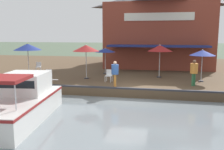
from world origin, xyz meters
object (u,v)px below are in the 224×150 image
patio_umbrella_mid_patio_right (28,47)px  cafe_chair_beside_entrance (49,75)px  motorboat_fourth_along (24,101)px  patio_umbrella_back_row (160,48)px  waterfront_restaurant (159,26)px  tree_downstream_bank (196,27)px  patio_umbrella_by_entrance (105,50)px  cafe_chair_mid_patio (38,66)px  cafe_chair_under_first_umbrella (109,75)px  person_mid_patio (115,71)px  person_at_quay_edge (194,70)px  patio_umbrella_near_quay_edge (202,53)px  patio_umbrella_mid_patio_left (86,48)px  tree_upstream_bank (172,19)px

patio_umbrella_mid_patio_right → cafe_chair_beside_entrance: 4.63m
cafe_chair_beside_entrance → motorboat_fourth_along: (5.84, 1.49, -0.27)m
patio_umbrella_back_row → cafe_chair_beside_entrance: patio_umbrella_back_row is taller
waterfront_restaurant → tree_downstream_bank: waterfront_restaurant is taller
patio_umbrella_by_entrance → patio_umbrella_mid_patio_right: size_ratio=0.85×
cafe_chair_mid_patio → motorboat_fourth_along: 11.14m
tree_downstream_bank → waterfront_restaurant: bearing=-37.9°
cafe_chair_under_first_umbrella → person_mid_patio: bearing=25.2°
patio_umbrella_mid_patio_right → person_at_quay_edge: patio_umbrella_mid_patio_right is taller
patio_umbrella_near_quay_edge → patio_umbrella_by_entrance: bearing=-106.6°
patio_umbrella_mid_patio_right → patio_umbrella_mid_patio_left: (1.22, 5.44, 0.01)m
waterfront_restaurant → motorboat_fourth_along: (17.82, -5.94, -4.03)m
patio_umbrella_by_entrance → cafe_chair_mid_patio: size_ratio=2.60×
patio_umbrella_by_entrance → person_at_quay_edge: patio_umbrella_by_entrance is taller
tree_upstream_bank → patio_umbrella_near_quay_edge: bearing=7.5°
cafe_chair_under_first_umbrella → cafe_chair_mid_patio: bearing=-116.2°
patio_umbrella_near_quay_edge → motorboat_fourth_along: bearing=-49.1°
patio_umbrella_near_quay_edge → person_mid_patio: (2.84, -5.68, -1.02)m
patio_umbrella_near_quay_edge → person_at_quay_edge: (1.67, -0.71, -0.97)m
patio_umbrella_mid_patio_left → motorboat_fourth_along: patio_umbrella_mid_patio_left is taller
cafe_chair_mid_patio → patio_umbrella_near_quay_edge: bearing=80.5°
patio_umbrella_back_row → person_at_quay_edge: patio_umbrella_back_row is taller
patio_umbrella_mid_patio_left → cafe_chair_under_first_umbrella: 2.79m
waterfront_restaurant → cafe_chair_under_first_umbrella: waterfront_restaurant is taller
patio_umbrella_near_quay_edge → tree_upstream_bank: size_ratio=0.31×
patio_umbrella_back_row → person_mid_patio: size_ratio=1.56×
patio_umbrella_by_entrance → patio_umbrella_back_row: patio_umbrella_back_row is taller
person_at_quay_edge → tree_upstream_bank: tree_upstream_bank is taller
patio_umbrella_mid_patio_left → cafe_chair_mid_patio: 6.23m
cafe_chair_under_first_umbrella → person_at_quay_edge: bearing=86.1°
cafe_chair_mid_patio → person_mid_patio: 9.49m
cafe_chair_under_first_umbrella → person_mid_patio: 1.80m
patio_umbrella_back_row → person_at_quay_edge: 3.84m
patio_umbrella_back_row → tree_upstream_bank: tree_upstream_bank is taller
cafe_chair_beside_entrance → tree_downstream_bank: size_ratio=0.13×
patio_umbrella_mid_patio_left → tree_upstream_bank: bearing=153.4°
patio_umbrella_back_row → patio_umbrella_near_quay_edge: bearing=67.2°
waterfront_restaurant → tree_downstream_bank: 7.58m
patio_umbrella_mid_patio_right → patio_umbrella_back_row: patio_umbrella_mid_patio_right is taller
cafe_chair_beside_entrance → patio_umbrella_mid_patio_left: bearing=125.8°
waterfront_restaurant → tree_upstream_bank: (-2.90, 1.49, 0.95)m
person_at_quay_edge → tree_upstream_bank: size_ratio=0.23×
person_at_quay_edge → tree_downstream_bank: tree_downstream_bank is taller
motorboat_fourth_along → tree_downstream_bank: (-23.80, 10.59, 4.05)m
patio_umbrella_mid_patio_right → tree_downstream_bank: tree_downstream_bank is taller
cafe_chair_mid_patio → person_mid_patio: person_mid_patio is taller
waterfront_restaurant → patio_umbrella_mid_patio_right: waterfront_restaurant is taller
patio_umbrella_mid_patio_right → cafe_chair_under_first_umbrella: 7.86m
patio_umbrella_mid_patio_right → person_mid_patio: bearing=65.7°
motorboat_fourth_along → person_at_quay_edge: bearing=126.5°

